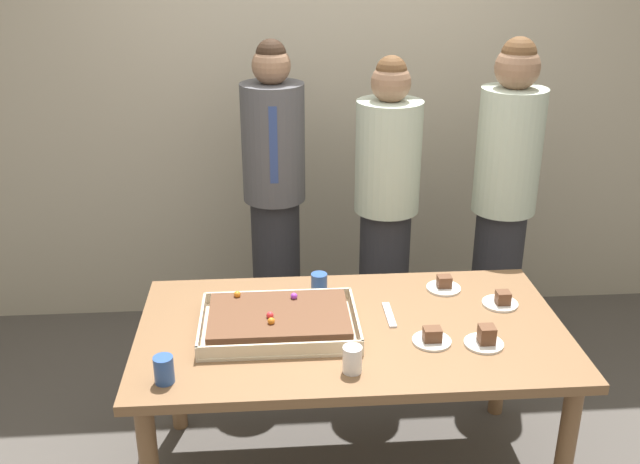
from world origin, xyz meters
name	(u,v)px	position (x,y,z in m)	size (l,w,h in m)	color
interior_back_panel	(321,64)	(0.00, 1.60, 1.50)	(8.00, 0.12, 3.00)	#B2A893
party_table	(351,345)	(0.00, 0.00, 0.65)	(1.70, 0.93, 0.74)	brown
sheet_cake	(279,321)	(-0.29, 0.00, 0.77)	(0.62, 0.43, 0.10)	beige
plated_slice_near_left	(485,339)	(0.49, -0.17, 0.76)	(0.15, 0.15, 0.08)	white
plated_slice_near_right	(432,338)	(0.29, -0.14, 0.75)	(0.15, 0.15, 0.06)	white
plated_slice_far_left	(501,301)	(0.65, 0.13, 0.75)	(0.15, 0.15, 0.06)	white
plated_slice_far_right	(444,285)	(0.44, 0.30, 0.75)	(0.15, 0.15, 0.06)	white
drink_cup_nearest	(164,370)	(-0.69, -0.33, 0.79)	(0.07, 0.07, 0.10)	#2D5199
drink_cup_middle	(352,359)	(-0.03, -0.31, 0.79)	(0.07, 0.07, 0.10)	white
drink_cup_far_end	(319,284)	(-0.11, 0.28, 0.79)	(0.07, 0.07, 0.10)	#2D5199
cake_server_utensil	(389,315)	(0.16, 0.08, 0.74)	(0.03, 0.20, 0.01)	silver
person_serving_front	(386,214)	(0.28, 0.90, 0.86)	(0.33, 0.33, 1.65)	#28282D
person_green_shirt_behind	(275,201)	(-0.29, 1.03, 0.90)	(0.32, 0.32, 1.72)	#28282D
person_striped_tie_right	(503,202)	(0.88, 0.88, 0.92)	(0.32, 0.32, 1.74)	#28282D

